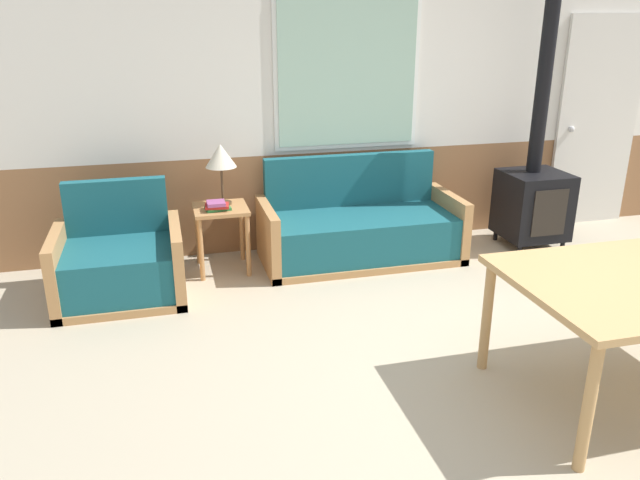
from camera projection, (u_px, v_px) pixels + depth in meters
name	position (u px, v px, depth m)	size (l,w,h in m)	color
ground_plane	(540.00, 380.00, 3.73)	(16.00, 16.00, 0.00)	#B2A58C
wall_back	(390.00, 96.00, 5.65)	(7.20, 0.09, 2.70)	#8E603D
couch	(360.00, 231.00, 5.50)	(1.73, 0.78, 0.88)	#B27F4C
armchair	(120.00, 265.00, 4.76)	(0.94, 0.80, 0.85)	#B27F4C
side_table	(221.00, 220.00, 5.20)	(0.44, 0.44, 0.56)	#B27F4C
table_lamp	(221.00, 157.00, 5.10)	(0.26, 0.26, 0.51)	#4C3823
book_stack	(217.00, 206.00, 5.07)	(0.22, 0.18, 0.07)	#2D7F3D
wood_stove	(534.00, 185.00, 5.71)	(0.55, 0.55, 2.57)	black
entry_door	(597.00, 123.00, 6.23)	(0.89, 0.09, 2.07)	silver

